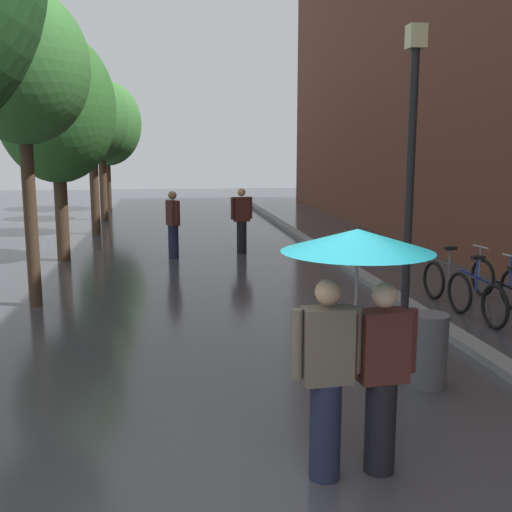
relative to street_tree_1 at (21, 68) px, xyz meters
The scene contains 14 objects.
ground_plane 8.38m from the street_tree_1, 64.35° to the right, with size 80.00×80.00×0.00m, color #38383D.
kerb_strip 8.23m from the street_tree_1, 27.85° to the left, with size 0.30×36.00×0.12m, color slate.
street_tree_1 is the anchor object (origin of this frame).
street_tree_2 4.54m from the street_tree_1, 93.23° to the left, with size 2.81×2.81×5.49m.
street_tree_3 9.33m from the street_tree_1, 90.08° to the left, with size 2.32×2.32×5.08m.
street_tree_4 13.50m from the street_tree_1, 90.71° to the left, with size 2.22×2.22×4.84m.
street_tree_5 17.74m from the street_tree_1, 91.15° to the left, with size 3.12×3.12×5.78m.
parked_bicycle_2 8.56m from the street_tree_1, 11.07° to the right, with size 1.14×0.80×0.96m.
parked_bicycle_3 8.45m from the street_tree_1, ahead, with size 1.15×0.81×0.96m.
couple_under_umbrella 7.73m from the street_tree_1, 58.42° to the right, with size 1.22×1.22×2.07m.
street_lamp_post 6.44m from the street_tree_1, 22.73° to the right, with size 0.24×0.24×4.39m.
litter_bin 7.77m from the street_tree_1, 40.36° to the right, with size 0.44×0.44×0.85m, color #4C4C51.
pedestrian_walking_midground 5.97m from the street_tree_1, 61.25° to the left, with size 0.36×0.55×1.69m.
pedestrian_walking_far 7.20m from the street_tree_1, 49.43° to the left, with size 0.58×0.38×1.72m.
Camera 1 is at (-0.83, -4.10, 2.67)m, focal length 42.38 mm.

